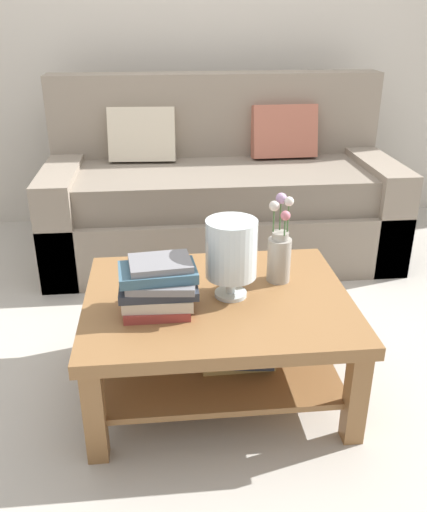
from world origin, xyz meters
name	(u,v)px	position (x,y,z in m)	size (l,w,h in m)	color
ground_plane	(221,328)	(0.00, 0.00, 0.00)	(10.00, 10.00, 0.00)	#B7B2A8
back_wall	(194,20)	(0.00, 1.65, 1.35)	(6.40, 0.12, 2.70)	beige
couch	(220,195)	(0.10, 0.95, 0.36)	(2.06, 0.90, 1.06)	gray
coffee_table	(218,323)	(-0.06, -0.44, 0.30)	(1.01, 0.80, 0.42)	olive
book_stack_main	(159,287)	(-0.28, -0.52, 0.52)	(0.28, 0.22, 0.19)	#993833
glass_hurricane_vase	(231,251)	(-0.01, -0.43, 0.61)	(0.19, 0.19, 0.30)	silver
flower_pitcher	(279,251)	(0.19, -0.32, 0.55)	(0.09, 0.10, 0.36)	#9E998E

